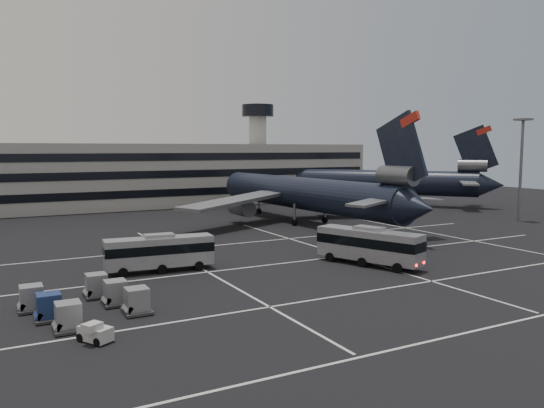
{
  "coord_description": "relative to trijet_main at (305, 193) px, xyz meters",
  "views": [
    {
      "loc": [
        -25.84,
        -47.52,
        13.0
      ],
      "look_at": [
        10.02,
        19.57,
        5.0
      ],
      "focal_mm": 35.0,
      "sensor_mm": 36.0,
      "label": 1
    }
  ],
  "objects": [
    {
      "name": "hills",
      "position": [
        -4.31,
        139.58,
        -17.32
      ],
      "size": [
        352.0,
        180.0,
        44.0
      ],
      "color": "#38332B",
      "rests_on": "ground"
    },
    {
      "name": "trijet_main",
      "position": [
        0.0,
        0.0,
        0.0
      ],
      "size": [
        47.37,
        57.67,
        18.08
      ],
      "rotation": [
        0.0,
        0.0,
        0.06
      ],
      "color": "black",
      "rests_on": "ground"
    },
    {
      "name": "lightpole_right",
      "position": [
        35.7,
        -15.42,
        6.57
      ],
      "size": [
        2.4,
        2.4,
        18.28
      ],
      "color": "slate",
      "rests_on": "ground"
    },
    {
      "name": "lane_markings",
      "position": [
        -21.35,
        -29.7,
        -5.24
      ],
      "size": [
        90.0,
        55.62,
        0.01
      ],
      "color": "silver",
      "rests_on": "ground"
    },
    {
      "name": "trijet_far",
      "position": [
        30.92,
        19.75,
        0.18
      ],
      "size": [
        41.04,
        48.2,
        18.08
      ],
      "rotation": [
        0.0,
        0.0,
        0.67
      ],
      "color": "black",
      "rests_on": "ground"
    },
    {
      "name": "bus_far",
      "position": [
        -32.64,
        -23.63,
        -3.06
      ],
      "size": [
        11.54,
        3.66,
        4.01
      ],
      "rotation": [
        0.0,
        0.0,
        1.48
      ],
      "color": "gray",
      "rests_on": "ground"
    },
    {
      "name": "terminal",
      "position": [
        -25.25,
        40.72,
        1.68
      ],
      "size": [
        125.0,
        26.0,
        24.0
      ],
      "color": "gray",
      "rests_on": "ground"
    },
    {
      "name": "tug_b",
      "position": [
        -42.29,
        -41.85,
        -4.6
      ],
      "size": [
        2.34,
        2.64,
        1.46
      ],
      "rotation": [
        0.0,
        0.0,
        0.54
      ],
      "color": "#B8B8B4",
      "rests_on": "ground"
    },
    {
      "name": "bus_near",
      "position": [
        -11.13,
        -31.67,
        -2.88
      ],
      "size": [
        7.07,
        12.48,
        4.34
      ],
      "rotation": [
        0.0,
        0.0,
        0.37
      ],
      "color": "gray",
      "rests_on": "ground"
    },
    {
      "name": "uld_cluster",
      "position": [
        -41.98,
        -34.58,
        -4.24
      ],
      "size": [
        10.04,
        10.99,
        2.06
      ],
      "rotation": [
        0.0,
        0.0,
        0.3
      ],
      "color": "#2D2D30",
      "rests_on": "ground"
    },
    {
      "name": "ground",
      "position": [
        -22.3,
        -30.42,
        -5.25
      ],
      "size": [
        260.0,
        260.0,
        0.0
      ],
      "primitive_type": "plane",
      "color": "black",
      "rests_on": "ground"
    }
  ]
}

